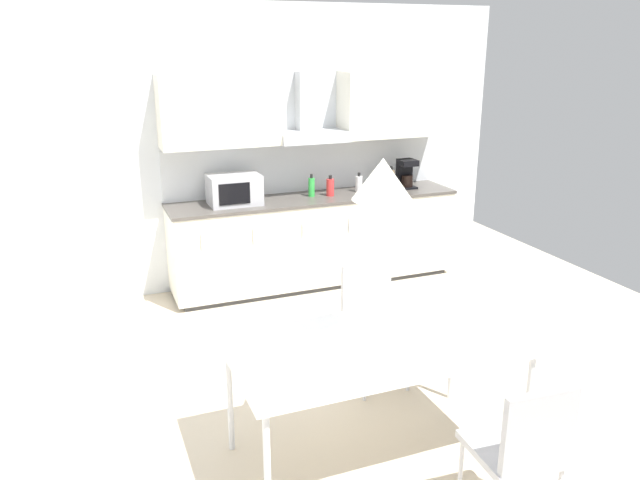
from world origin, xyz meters
name	(u,v)px	position (x,y,z in m)	size (l,w,h in m)	color
ground_plane	(301,412)	(0.00, 0.00, -0.01)	(7.61, 7.36, 0.02)	beige
wall_back	(211,151)	(0.00, 2.50, 1.37)	(6.09, 0.10, 2.73)	silver
kitchen_counter	(315,240)	(0.94, 2.16, 0.46)	(2.90, 0.61, 0.91)	#333333
backsplash_tile	(305,167)	(0.94, 2.44, 1.15)	(2.88, 0.02, 0.49)	silver
upper_wall_cabinets	(310,108)	(0.94, 2.29, 1.75)	(2.88, 0.40, 0.66)	silver
microwave	(234,190)	(0.13, 2.16, 1.05)	(0.48, 0.35, 0.28)	#ADADB2
coffee_maker	(406,174)	(1.97, 2.19, 1.06)	(0.18, 0.19, 0.30)	black
bottle_white	(359,184)	(1.43, 2.20, 0.99)	(0.07, 0.07, 0.20)	white
bottle_red	(330,187)	(1.09, 2.14, 1.00)	(0.08, 0.08, 0.21)	red
bottle_brown	(391,180)	(1.78, 2.16, 1.01)	(0.07, 0.07, 0.25)	brown
bottle_green	(312,187)	(0.91, 2.19, 1.00)	(0.06, 0.06, 0.22)	green
dining_table	(377,348)	(0.24, -0.61, 0.72)	(1.67, 0.88, 0.76)	white
chair_far_right	(372,312)	(0.62, 0.21, 0.53)	(0.40, 0.40, 0.87)	#B2B2B7
chair_near_right	(523,444)	(0.61, -1.43, 0.53)	(0.43, 0.43, 0.87)	#B2B2B7
pendant_lamp	(383,179)	(0.24, -0.61, 1.69)	(0.32, 0.32, 0.22)	silver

